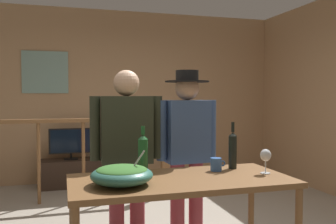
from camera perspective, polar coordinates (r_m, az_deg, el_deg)
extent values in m
cube|color=tan|center=(6.13, -6.92, 2.59)|extent=(5.32, 0.10, 2.79)
cube|color=#7C9F94|center=(6.01, -18.71, 5.93)|extent=(0.69, 0.03, 0.66)
cylinder|color=brown|center=(4.97, -19.63, -7.65)|extent=(0.04, 0.04, 1.04)
cylinder|color=brown|center=(4.97, -13.12, -7.57)|extent=(0.04, 0.04, 1.04)
cylinder|color=brown|center=(5.03, -6.69, -7.40)|extent=(0.04, 0.04, 1.04)
cylinder|color=brown|center=(5.15, -0.49, -7.15)|extent=(0.04, 0.04, 1.04)
cube|color=brown|center=(4.90, -16.46, -1.33)|extent=(2.88, 0.07, 0.05)
cube|color=brown|center=(5.14, -0.49, -6.60)|extent=(0.10, 0.10, 1.14)
cube|color=#38281E|center=(5.82, -14.94, -9.22)|extent=(0.90, 0.40, 0.42)
cube|color=black|center=(5.78, -14.96, -7.10)|extent=(0.20, 0.12, 0.02)
cylinder|color=black|center=(5.78, -14.97, -6.62)|extent=(0.03, 0.03, 0.08)
cube|color=black|center=(5.71, -14.99, -4.39)|extent=(0.64, 0.06, 0.38)
cube|color=black|center=(5.69, -14.98, -4.42)|extent=(0.59, 0.01, 0.34)
cube|color=brown|center=(2.63, 2.06, -10.74)|extent=(1.56, 0.73, 0.04)
cylinder|color=brown|center=(3.32, 12.90, -15.19)|extent=(0.05, 0.05, 0.77)
ellipsoid|color=#337060|center=(2.43, -7.26, -9.84)|extent=(0.41, 0.41, 0.13)
ellipsoid|color=#38702D|center=(2.42, -7.27, -9.04)|extent=(0.34, 0.34, 0.06)
cylinder|color=silver|center=(2.43, -5.34, -8.43)|extent=(0.15, 0.01, 0.21)
cylinder|color=silver|center=(2.86, 15.04, -9.25)|extent=(0.07, 0.07, 0.01)
cylinder|color=silver|center=(2.85, 15.05, -8.25)|extent=(0.01, 0.01, 0.10)
ellipsoid|color=silver|center=(2.84, 15.07, -6.56)|extent=(0.08, 0.08, 0.09)
cylinder|color=black|center=(2.97, 10.11, -6.24)|extent=(0.07, 0.07, 0.26)
cone|color=black|center=(2.95, 10.14, -3.44)|extent=(0.07, 0.07, 0.03)
cylinder|color=black|center=(2.95, 10.15, -2.36)|extent=(0.03, 0.03, 0.08)
cylinder|color=#1E5628|center=(2.81, -3.95, -6.83)|extent=(0.08, 0.08, 0.25)
cone|color=#1E5628|center=(2.79, -3.96, -3.93)|extent=(0.08, 0.08, 0.03)
cylinder|color=#1E5628|center=(2.79, -3.96, -2.90)|extent=(0.03, 0.03, 0.07)
cylinder|color=#3866B2|center=(2.88, 7.55, -8.16)|extent=(0.09, 0.09, 0.10)
torus|color=#3866B2|center=(2.90, 8.57, -7.98)|extent=(0.05, 0.01, 0.05)
cylinder|color=#9E3842|center=(3.30, -4.84, -14.78)|extent=(0.13, 0.13, 0.81)
cylinder|color=#9E3842|center=(3.28, -8.06, -14.90)|extent=(0.13, 0.13, 0.81)
cube|color=#2D3323|center=(3.15, -6.51, -2.73)|extent=(0.45, 0.25, 0.58)
cylinder|color=#2D3323|center=(3.19, -1.74, -2.39)|extent=(0.09, 0.09, 0.55)
cylinder|color=#2D3323|center=(3.14, -11.38, -2.54)|extent=(0.09, 0.09, 0.55)
sphere|color=#D8A884|center=(3.14, -6.55, 4.54)|extent=(0.22, 0.22, 0.22)
cylinder|color=#9E3842|center=(3.46, 4.38, -14.16)|extent=(0.13, 0.13, 0.79)
cylinder|color=#9E3842|center=(3.40, 1.51, -14.49)|extent=(0.13, 0.13, 0.79)
cube|color=#3D5684|center=(3.29, 2.99, -3.02)|extent=(0.40, 0.24, 0.56)
cylinder|color=#3D5684|center=(3.39, 6.78, -2.63)|extent=(0.09, 0.09, 0.53)
cylinder|color=#3D5684|center=(3.21, -1.01, -2.91)|extent=(0.09, 0.09, 0.53)
sphere|color=#D8A884|center=(3.28, 3.01, 3.76)|extent=(0.22, 0.22, 0.22)
cylinder|color=black|center=(3.28, 3.01, 4.80)|extent=(0.40, 0.40, 0.01)
cylinder|color=black|center=(3.28, 3.01, 5.67)|extent=(0.21, 0.21, 0.10)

